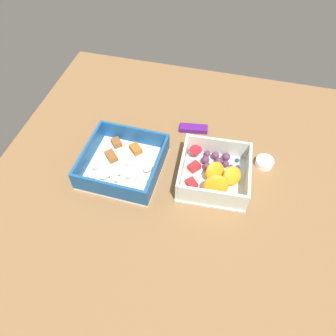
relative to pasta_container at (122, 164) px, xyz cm
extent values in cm
cube|color=brown|center=(10.84, 1.92, -2.59)|extent=(80.00, 80.00, 2.00)
cube|color=white|center=(0.14, 0.10, -1.29)|extent=(17.45, 17.40, 0.60)
cube|color=#19518C|center=(-8.07, 0.31, 1.30)|extent=(1.04, 16.97, 4.58)
cube|color=#19518C|center=(8.34, -0.12, 1.30)|extent=(1.04, 16.97, 4.58)
cube|color=#19518C|center=(0.35, 8.27, 1.30)|extent=(15.83, 1.01, 4.58)
cube|color=#19518C|center=(-0.07, -8.08, 1.30)|extent=(15.83, 1.01, 4.58)
ellipsoid|color=beige|center=(-2.81, -3.83, -0.01)|extent=(3.40, 3.33, 1.40)
ellipsoid|color=beige|center=(3.96, -6.25, 0.02)|extent=(2.65, 3.28, 1.44)
ellipsoid|color=beige|center=(-5.76, -1.50, -0.05)|extent=(2.21, 2.90, 1.34)
ellipsoid|color=beige|center=(5.84, 0.36, -0.11)|extent=(2.75, 3.04, 1.25)
ellipsoid|color=beige|center=(-5.73, -4.41, -0.02)|extent=(3.15, 3.37, 1.38)
ellipsoid|color=beige|center=(4.68, -2.30, -0.25)|extent=(2.53, 2.53, 1.05)
ellipsoid|color=beige|center=(1.07, 1.20, -0.26)|extent=(1.49, 2.10, 1.04)
ellipsoid|color=beige|center=(2.40, -2.19, -0.16)|extent=(2.13, 2.67, 1.18)
cube|color=brown|center=(-3.72, 6.22, -0.37)|extent=(3.28, 3.34, 1.25)
cube|color=brown|center=(-3.46, 1.76, -0.40)|extent=(3.81, 3.80, 1.18)
cube|color=#AD5B1E|center=(1.45, 5.30, -0.27)|extent=(3.56, 3.54, 1.45)
cube|color=#387A33|center=(0.03, -2.52, -0.89)|extent=(0.60, 0.40, 0.20)
cube|color=#387A33|center=(-3.84, -4.05, -0.89)|extent=(0.60, 0.40, 0.20)
cube|color=#387A33|center=(-2.02, -3.61, -0.89)|extent=(0.60, 0.40, 0.20)
cube|color=#387A33|center=(0.06, -5.15, -0.89)|extent=(0.60, 0.40, 0.20)
cube|color=#387A33|center=(-0.10, -4.44, -0.89)|extent=(0.60, 0.40, 0.20)
cube|color=silver|center=(20.49, 2.21, -1.29)|extent=(15.78, 15.79, 0.60)
cube|color=silver|center=(13.35, 1.78, 1.41)|extent=(1.49, 14.93, 4.79)
cube|color=silver|center=(27.63, 2.64, 1.41)|extent=(1.49, 14.93, 4.79)
cube|color=silver|center=(20.06, 9.35, 1.41)|extent=(13.72, 1.42, 4.79)
cube|color=silver|center=(20.92, -4.94, 1.41)|extent=(13.72, 1.42, 4.79)
ellipsoid|color=orange|center=(21.39, -2.06, 1.74)|extent=(5.84, 4.64, 5.25)
ellipsoid|color=orange|center=(24.35, 1.96, 1.15)|extent=(5.78, 5.74, 4.07)
ellipsoid|color=orange|center=(20.61, 2.39, 1.36)|extent=(5.78, 5.67, 4.51)
cube|color=red|center=(16.21, -1.35, -0.23)|extent=(3.10, 3.14, 1.51)
cube|color=red|center=(15.82, 3.40, -0.22)|extent=(3.06, 3.18, 1.53)
sphere|color=#562D4C|center=(20.93, 6.15, -0.08)|extent=(1.82, 1.82, 1.82)
sphere|color=#562D4C|center=(17.89, 5.81, -0.03)|extent=(1.91, 1.91, 1.91)
sphere|color=#562D4C|center=(19.90, 7.74, -0.08)|extent=(1.82, 1.82, 1.82)
sphere|color=#562D4C|center=(22.53, 5.95, -0.19)|extent=(1.60, 1.60, 1.60)
sphere|color=#562D4C|center=(18.58, 4.13, -0.09)|extent=(1.79, 1.79, 1.79)
sphere|color=#562D4C|center=(22.37, 7.89, -0.01)|extent=(1.95, 1.95, 1.95)
sphere|color=#562D4C|center=(17.96, 7.94, -0.21)|extent=(1.56, 1.56, 1.56)
cone|color=red|center=(15.37, 7.20, 0.18)|extent=(2.93, 2.93, 2.34)
sphere|color=navy|center=(25.40, 6.10, -0.53)|extent=(0.91, 0.91, 0.91)
sphere|color=navy|center=(23.88, 5.83, -0.53)|extent=(0.92, 0.92, 0.92)
sphere|color=navy|center=(23.46, 4.51, -0.53)|extent=(0.91, 0.91, 0.91)
sphere|color=navy|center=(25.01, 7.93, -0.47)|extent=(1.03, 1.03, 1.03)
cube|color=#51197A|center=(13.17, 16.07, -0.99)|extent=(7.27, 3.39, 1.20)
cylinder|color=white|center=(31.15, 9.07, -0.76)|extent=(4.07, 4.07, 1.66)
camera|label=1|loc=(21.29, -42.21, 57.11)|focal=34.86mm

